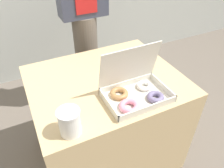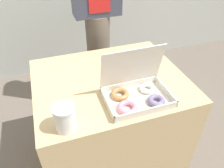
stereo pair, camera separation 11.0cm
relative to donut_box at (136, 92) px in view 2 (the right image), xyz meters
The scene contains 5 objects.
ground_plane 0.80m from the donut_box, 108.97° to the left, with size 14.00×14.00×0.00m, color #665B51.
table 0.47m from the donut_box, 108.97° to the left, with size 0.92×0.76×0.72m.
donut_box is the anchor object (origin of this frame).
coffee_cup 0.40m from the donut_box, 167.38° to the right, with size 0.10×0.10×0.13m.
person_customer 0.88m from the donut_box, 87.92° to the left, with size 0.37×0.22×1.67m.
Camera 2 is at (-0.33, -1.02, 1.51)m, focal length 35.00 mm.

